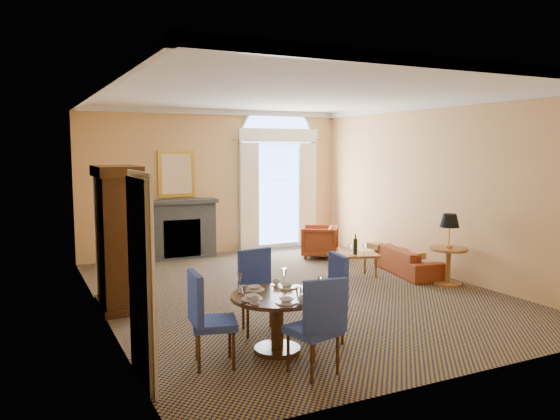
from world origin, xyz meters
name	(u,v)px	position (x,y,z in m)	size (l,w,h in m)	color
ground	(293,291)	(0.00, 0.00, 0.00)	(7.50, 7.50, 0.00)	#12173A
room_envelope	(274,139)	(-0.03, 0.67, 2.51)	(6.04, 7.52, 3.45)	#E2AF6B
armoire	(118,240)	(-2.72, 0.31, 1.01)	(0.60, 1.07, 2.09)	#331D0B
dining_table	(277,308)	(-1.40, -2.30, 0.52)	(1.07, 1.08, 0.88)	#331D0B
dining_chair_north	(257,285)	(-1.31, -1.50, 0.60)	(0.56, 0.56, 1.05)	navy
dining_chair_south	(319,320)	(-1.33, -3.11, 0.60)	(0.56, 0.56, 1.05)	navy
dining_chair_east	(331,291)	(-0.62, -2.18, 0.60)	(0.59, 0.59, 1.05)	navy
dining_chair_west	(205,313)	(-2.29, -2.36, 0.60)	(0.57, 0.57, 1.05)	navy
sofa	(409,261)	(2.55, 0.19, 0.25)	(1.68, 0.66, 0.49)	brown
armchair	(320,242)	(1.82, 2.28, 0.34)	(0.73, 0.76, 0.69)	brown
coffee_table	(354,255)	(1.44, 0.37, 0.42)	(0.97, 0.73, 0.81)	#955E2C
side_table	(449,242)	(2.60, -0.77, 0.75)	(0.65, 0.65, 1.21)	#955E2C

